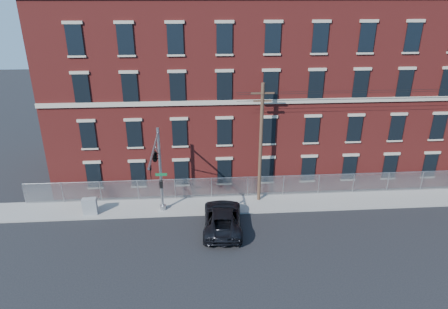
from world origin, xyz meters
TOP-DOWN VIEW (x-y plane):
  - ground at (0.00, 0.00)m, footprint 140.00×140.00m
  - sidewalk at (12.00, 5.00)m, footprint 65.00×3.00m
  - mill_building at (12.00, 13.93)m, footprint 55.30×14.32m
  - chain_link_fence at (12.00, 6.30)m, footprint 59.06×0.06m
  - traffic_signal_mast at (-6.00, 2.18)m, footprint 0.90×6.75m
  - utility_pole_near at (2.00, 5.60)m, footprint 1.80×0.28m
  - pickup_truck at (-1.35, 1.68)m, footprint 3.12×6.15m
  - utility_cabinet at (-11.69, 4.20)m, footprint 1.13×0.63m

SIDE VIEW (x-z plane):
  - ground at x=0.00m, z-range 0.00..0.00m
  - sidewalk at x=12.00m, z-range 0.00..0.12m
  - utility_cabinet at x=-11.69m, z-range 0.12..1.49m
  - pickup_truck at x=-1.35m, z-range 0.00..1.66m
  - chain_link_fence at x=12.00m, z-range 0.13..1.98m
  - utility_pole_near at x=2.00m, z-range 0.34..10.34m
  - traffic_signal_mast at x=-6.00m, z-range 1.89..8.89m
  - mill_building at x=12.00m, z-range 0.00..16.30m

